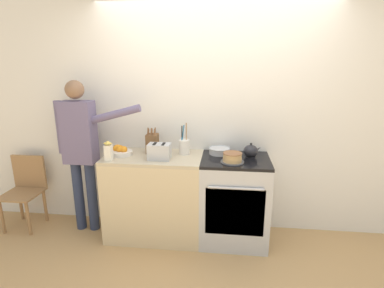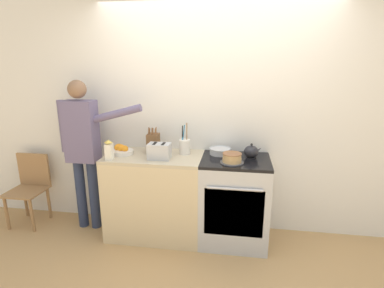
# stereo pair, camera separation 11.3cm
# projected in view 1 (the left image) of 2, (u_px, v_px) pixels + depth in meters

# --- Properties ---
(ground_plane) EXTENTS (16.00, 16.00, 0.00)m
(ground_plane) POSITION_uv_depth(u_px,v_px,m) (208.00, 253.00, 3.07)
(ground_plane) COLOR tan
(wall_back) EXTENTS (8.00, 0.04, 2.60)m
(wall_back) POSITION_uv_depth(u_px,v_px,m) (213.00, 117.00, 3.30)
(wall_back) COLOR silver
(wall_back) RESTS_ON ground_plane
(counter_cabinet) EXTENTS (1.03, 0.58, 0.93)m
(counter_cabinet) POSITION_uv_depth(u_px,v_px,m) (155.00, 196.00, 3.29)
(counter_cabinet) COLOR beige
(counter_cabinet) RESTS_ON ground_plane
(stove_range) EXTENTS (0.70, 0.62, 0.93)m
(stove_range) POSITION_uv_depth(u_px,v_px,m) (234.00, 200.00, 3.19)
(stove_range) COLOR #B7BABF
(stove_range) RESTS_ON ground_plane
(layer_cake) EXTENTS (0.23, 0.23, 0.10)m
(layer_cake) POSITION_uv_depth(u_px,v_px,m) (232.00, 158.00, 2.95)
(layer_cake) COLOR #4C4C51
(layer_cake) RESTS_ON stove_range
(tea_kettle) EXTENTS (0.18, 0.15, 0.15)m
(tea_kettle) POSITION_uv_depth(u_px,v_px,m) (251.00, 151.00, 3.12)
(tea_kettle) COLOR #232328
(tea_kettle) RESTS_ON stove_range
(mixing_bowl) EXTENTS (0.23, 0.23, 0.07)m
(mixing_bowl) POSITION_uv_depth(u_px,v_px,m) (219.00, 151.00, 3.22)
(mixing_bowl) COLOR #B7BABF
(mixing_bowl) RESTS_ON stove_range
(knife_block) EXTENTS (0.12, 0.14, 0.29)m
(knife_block) POSITION_uv_depth(u_px,v_px,m) (152.00, 143.00, 3.25)
(knife_block) COLOR brown
(knife_block) RESTS_ON counter_cabinet
(utensil_crock) EXTENTS (0.12, 0.12, 0.35)m
(utensil_crock) POSITION_uv_depth(u_px,v_px,m) (184.00, 146.00, 3.21)
(utensil_crock) COLOR silver
(utensil_crock) RESTS_ON counter_cabinet
(fruit_bowl) EXTENTS (0.22, 0.22, 0.11)m
(fruit_bowl) POSITION_uv_depth(u_px,v_px,m) (121.00, 151.00, 3.19)
(fruit_bowl) COLOR silver
(fruit_bowl) RESTS_ON counter_cabinet
(toaster) EXTENTS (0.24, 0.15, 0.16)m
(toaster) POSITION_uv_depth(u_px,v_px,m) (159.00, 152.00, 3.04)
(toaster) COLOR #B7BABF
(toaster) RESTS_ON counter_cabinet
(milk_carton) EXTENTS (0.07, 0.07, 0.21)m
(milk_carton) POSITION_uv_depth(u_px,v_px,m) (108.00, 151.00, 2.99)
(milk_carton) COLOR white
(milk_carton) RESTS_ON counter_cabinet
(person_baker) EXTENTS (0.95, 0.20, 1.71)m
(person_baker) POSITION_uv_depth(u_px,v_px,m) (81.00, 144.00, 3.26)
(person_baker) COLOR #283351
(person_baker) RESTS_ON ground_plane
(dining_chair) EXTENTS (0.40, 0.40, 0.83)m
(dining_chair) POSITION_uv_depth(u_px,v_px,m) (26.00, 187.00, 3.52)
(dining_chair) COLOR #997047
(dining_chair) RESTS_ON ground_plane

